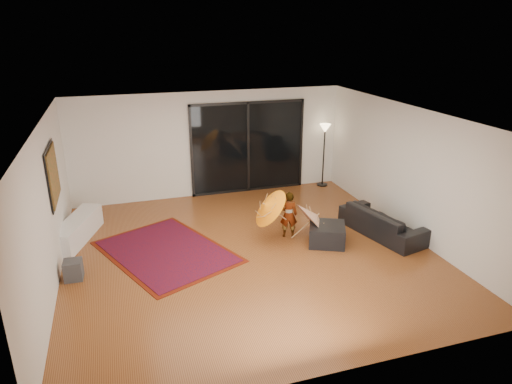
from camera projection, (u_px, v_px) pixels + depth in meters
name	position (u px, v px, depth m)	size (l,w,h in m)	color
floor	(250.00, 253.00, 9.01)	(7.00, 7.00, 0.00)	brown
ceiling	(249.00, 117.00, 8.08)	(7.00, 7.00, 0.00)	white
wall_back	(210.00, 144.00, 11.68)	(7.00, 7.00, 0.00)	silver
wall_front	(334.00, 284.00, 5.41)	(7.00, 7.00, 0.00)	silver
wall_left	(47.00, 210.00, 7.56)	(7.00, 7.00, 0.00)	silver
wall_right	(409.00, 172.00, 9.53)	(7.00, 7.00, 0.00)	silver
sliding_door	(248.00, 147.00, 11.98)	(3.06, 0.07, 2.40)	black
painting	(53.00, 175.00, 8.36)	(0.04, 1.28, 1.08)	black
media_console	(78.00, 229.00, 9.47)	(0.43, 1.72, 0.48)	white
speaker	(73.00, 270.00, 8.03)	(0.31, 0.31, 0.35)	#424244
persian_rug	(166.00, 251.00, 9.04)	(2.92, 3.33, 0.02)	#5B1607
sofa	(382.00, 222.00, 9.71)	(1.97, 0.77, 0.57)	black
ottoman	(327.00, 234.00, 9.34)	(0.71, 0.71, 0.41)	black
floor_lamp	(325.00, 137.00, 12.32)	(0.30, 0.30, 1.73)	black
child	(289.00, 215.00, 9.54)	(0.37, 0.24, 1.00)	#999999
parasol_orange	(264.00, 208.00, 9.26)	(0.69, 0.87, 0.89)	orange
parasol_white	(318.00, 214.00, 9.57)	(0.71, 0.92, 0.97)	silver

